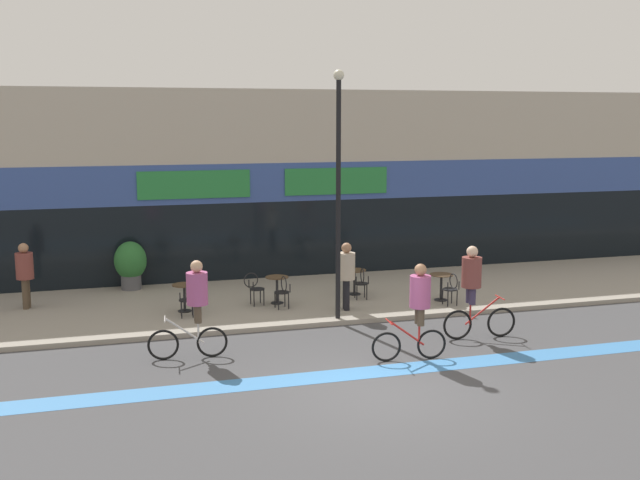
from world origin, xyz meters
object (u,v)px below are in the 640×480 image
(cafe_chair_0_near, at_px, (187,298))
(pedestrian_far_end, at_px, (346,270))
(cafe_chair_2_near, at_px, (361,281))
(cafe_chair_3_near, at_px, (452,287))
(cyclist_0, at_px, (474,285))
(planter_pot, at_px, (131,263))
(bistro_table_0, at_px, (184,292))
(cafe_chair_1_side, at_px, (254,286))
(pedestrian_near_end, at_px, (25,270))
(bistro_table_1, at_px, (277,285))
(bistro_table_2, at_px, (355,277))
(lamp_post, at_px, (338,180))
(cyclist_1, at_px, (418,303))
(cafe_chair_1_near, at_px, (283,290))
(cyclist_2, at_px, (195,301))
(bistro_table_3, at_px, (441,282))

(cafe_chair_0_near, height_order, pedestrian_far_end, pedestrian_far_end)
(cafe_chair_2_near, relative_size, pedestrian_far_end, 0.51)
(cafe_chair_3_near, relative_size, cyclist_0, 0.41)
(planter_pot, distance_m, pedestrian_far_end, 6.69)
(bistro_table_0, xyz_separation_m, cafe_chair_1_side, (1.88, 0.15, 0.01))
(cafe_chair_0_near, bearing_deg, pedestrian_near_end, 65.52)
(bistro_table_1, relative_size, bistro_table_2, 1.04)
(cafe_chair_3_near, bearing_deg, lamp_post, 91.79)
(cafe_chair_2_near, relative_size, lamp_post, 0.15)
(cyclist_1, bearing_deg, pedestrian_far_end, -80.81)
(cafe_chair_0_near, relative_size, cafe_chair_1_near, 1.00)
(bistro_table_0, distance_m, cafe_chair_0_near, 0.63)
(cafe_chair_1_side, bearing_deg, pedestrian_far_end, -35.14)
(cafe_chair_1_near, distance_m, cafe_chair_1_side, 0.88)
(bistro_table_2, bearing_deg, cafe_chair_1_side, -172.03)
(cafe_chair_1_side, bearing_deg, pedestrian_near_end, 158.89)
(cyclist_0, bearing_deg, pedestrian_near_end, 156.00)
(cyclist_2, bearing_deg, cafe_chair_2_near, -140.08)
(cafe_chair_3_near, bearing_deg, pedestrian_near_end, 70.97)
(cafe_chair_1_side, distance_m, pedestrian_far_end, 2.55)
(cyclist_2, xyz_separation_m, pedestrian_near_end, (-3.85, 5.06, -0.10))
(cafe_chair_1_near, height_order, planter_pot, planter_pot)
(cafe_chair_2_near, height_order, cafe_chair_3_near, same)
(cafe_chair_0_near, xyz_separation_m, cafe_chair_2_near, (4.85, 0.57, 0.00))
(cafe_chair_2_near, relative_size, cyclist_0, 0.41)
(bistro_table_2, relative_size, cyclist_1, 0.34)
(cafe_chair_1_near, relative_size, cyclist_2, 0.42)
(cafe_chair_1_near, relative_size, planter_pot, 0.64)
(bistro_table_2, bearing_deg, pedestrian_near_end, 174.01)
(bistro_table_1, bearing_deg, cyclist_2, -125.30)
(bistro_table_1, distance_m, cafe_chair_3_near, 4.70)
(cafe_chair_1_side, relative_size, pedestrian_far_end, 0.51)
(cafe_chair_3_near, distance_m, cyclist_0, 2.71)
(cafe_chair_1_side, distance_m, cyclist_2, 4.27)
(cafe_chair_2_near, bearing_deg, pedestrian_near_end, 86.71)
(lamp_post, bearing_deg, cafe_chair_0_near, 163.01)
(bistro_table_1, bearing_deg, lamp_post, -59.22)
(bistro_table_2, xyz_separation_m, cyclist_2, (-4.99, -4.13, 0.64))
(lamp_post, bearing_deg, cyclist_1, -77.18)
(cafe_chair_3_near, distance_m, pedestrian_near_end, 11.31)
(bistro_table_3, bearing_deg, bistro_table_1, 168.19)
(cafe_chair_2_near, xyz_separation_m, cyclist_0, (1.39, -3.87, 0.65))
(pedestrian_near_end, bearing_deg, pedestrian_far_end, -5.00)
(bistro_table_2, distance_m, cafe_chair_1_side, 3.01)
(cafe_chair_2_near, distance_m, pedestrian_near_end, 8.98)
(cafe_chair_0_near, xyz_separation_m, cyclist_0, (6.24, -3.30, 0.65))
(cyclist_0, height_order, cyclist_2, cyclist_0)
(planter_pot, bearing_deg, cafe_chair_1_near, -43.04)
(bistro_table_2, relative_size, cafe_chair_1_side, 0.79)
(cafe_chair_1_side, xyz_separation_m, pedestrian_far_end, (2.22, -1.13, 0.54))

